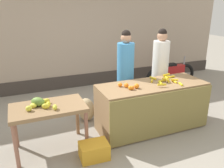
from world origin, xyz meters
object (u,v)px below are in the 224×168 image
parked_motorcycle (171,74)px  vendor_woman_blue_shirt (125,75)px  produce_sack (86,109)px  produce_crate (94,151)px  vendor_woman_white_shirt (160,71)px

parked_motorcycle → vendor_woman_blue_shirt: bearing=-150.9°
vendor_woman_blue_shirt → parked_motorcycle: 2.29m
vendor_woman_blue_shirt → produce_sack: 1.06m
parked_motorcycle → produce_crate: parked_motorcycle is taller
vendor_woman_white_shirt → produce_crate: 2.30m
parked_motorcycle → produce_crate: size_ratio=3.64×
vendor_woman_blue_shirt → produce_sack: bearing=172.4°
vendor_woman_blue_shirt → produce_sack: (-0.82, 0.11, -0.67)m
vendor_woman_blue_shirt → produce_crate: bearing=-133.1°
vendor_woman_blue_shirt → vendor_woman_white_shirt: vendor_woman_blue_shirt is taller
vendor_woman_blue_shirt → produce_sack: vendor_woman_blue_shirt is taller
produce_crate → parked_motorcycle: bearing=36.4°
vendor_woman_blue_shirt → parked_motorcycle: (1.95, 1.08, -0.51)m
vendor_woman_white_shirt → produce_crate: bearing=-149.6°
vendor_woman_blue_shirt → vendor_woman_white_shirt: size_ratio=1.00×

